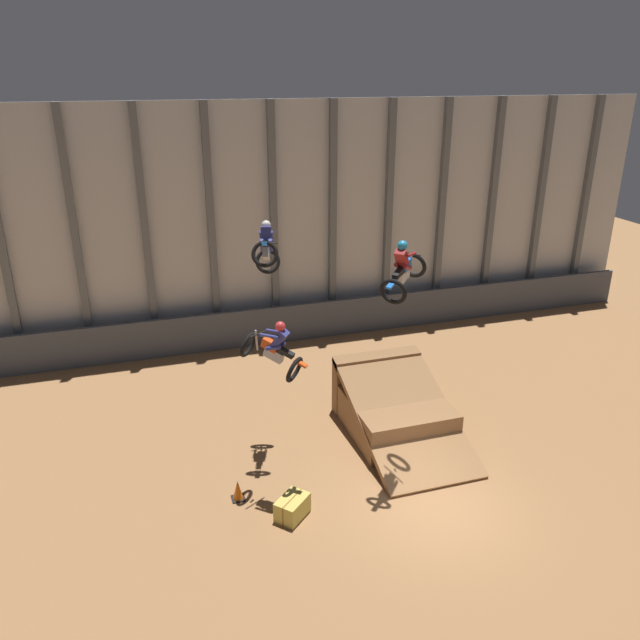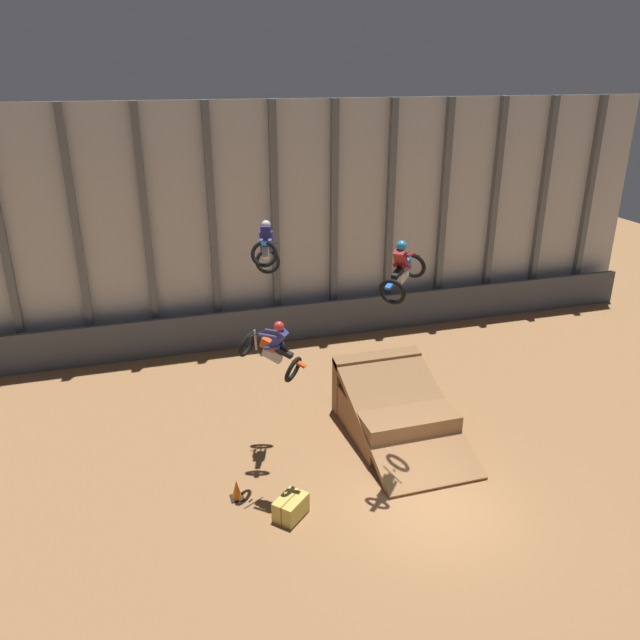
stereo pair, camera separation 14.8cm
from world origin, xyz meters
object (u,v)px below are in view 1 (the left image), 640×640
at_px(rider_bike_center_air, 266,250).
at_px(hay_bale_trackside, 292,507).
at_px(dirt_ramp, 393,408).
at_px(traffic_cone_near_ramp, 238,490).
at_px(rider_bike_right_air, 403,271).
at_px(rider_bike_left_air, 274,350).

relative_size(rider_bike_center_air, hay_bale_trackside, 1.70).
height_order(dirt_ramp, traffic_cone_near_ramp, dirt_ramp).
bearing_deg(rider_bike_right_air, rider_bike_left_air, -135.99).
relative_size(dirt_ramp, rider_bike_center_air, 2.81).
xyz_separation_m(rider_bike_right_air, traffic_cone_near_ramp, (-4.59, -0.07, -5.74)).
bearing_deg(hay_bale_trackside, dirt_ramp, 37.60).
height_order(rider_bike_left_air, rider_bike_right_air, rider_bike_right_air).
relative_size(dirt_ramp, hay_bale_trackside, 4.77).
bearing_deg(rider_bike_right_air, dirt_ramp, 113.59).
xyz_separation_m(rider_bike_right_air, hay_bale_trackside, (-3.38, -1.20, -5.74)).
xyz_separation_m(rider_bike_left_air, hay_bale_trackside, (0.05, -1.34, -3.91)).
bearing_deg(rider_bike_center_air, dirt_ramp, 7.52).
bearing_deg(traffic_cone_near_ramp, rider_bike_right_air, 0.91).
bearing_deg(hay_bale_trackside, rider_bike_right_air, 19.60).
relative_size(rider_bike_left_air, rider_bike_center_air, 0.95).
xyz_separation_m(dirt_ramp, rider_bike_left_air, (-4.29, -1.93, 3.48)).
distance_m(rider_bike_left_air, rider_bike_center_air, 3.19).
distance_m(dirt_ramp, rider_bike_left_air, 5.85).
height_order(rider_bike_center_air, rider_bike_right_air, rider_bike_center_air).
bearing_deg(rider_bike_right_air, traffic_cone_near_ramp, -132.82).
distance_m(dirt_ramp, traffic_cone_near_ramp, 5.87).
bearing_deg(rider_bike_center_air, hay_bale_trackside, -79.72).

